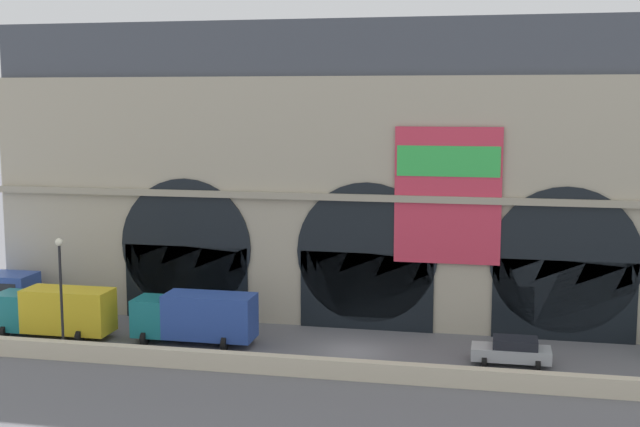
{
  "coord_description": "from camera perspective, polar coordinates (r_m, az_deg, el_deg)",
  "views": [
    {
      "loc": [
        8.1,
        -47.69,
        14.92
      ],
      "look_at": [
        -3.07,
        5.0,
        7.5
      ],
      "focal_mm": 47.32,
      "sensor_mm": 36.0,
      "label": 1
    }
  ],
  "objects": [
    {
      "name": "street_lamp_quayside",
      "position": [
        51.14,
        -17.14,
        -4.37
      ],
      "size": [
        0.44,
        0.44,
        6.9
      ],
      "color": "black",
      "rests_on": "ground"
    },
    {
      "name": "quay_parapet_wall",
      "position": [
        45.87,
        1.2,
        -10.46
      ],
      "size": [
        90.0,
        0.7,
        1.03
      ],
      "primitive_type": "cube",
      "color": "beige",
      "rests_on": "ground"
    },
    {
      "name": "station_building",
      "position": [
        55.88,
        3.63,
        2.44
      ],
      "size": [
        51.62,
        5.13,
        19.9
      ],
      "color": "#B2A891",
      "rests_on": "ground"
    },
    {
      "name": "box_truck_midwest",
      "position": [
        52.25,
        -8.39,
        -6.9
      ],
      "size": [
        7.5,
        2.91,
        3.12
      ],
      "color": "#19727A",
      "rests_on": "ground"
    },
    {
      "name": "ground_plane",
      "position": [
        50.62,
        2.25,
        -9.3
      ],
      "size": [
        200.0,
        200.0,
        0.0
      ],
      "primitive_type": "plane",
      "color": "slate"
    },
    {
      "name": "car_mideast",
      "position": [
        49.17,
        12.86,
        -9.04
      ],
      "size": [
        4.4,
        2.22,
        1.55
      ],
      "color": "#ADB2B7",
      "rests_on": "ground"
    },
    {
      "name": "box_truck_west",
      "position": [
        55.57,
        -17.46,
        -6.29
      ],
      "size": [
        7.5,
        2.91,
        3.12
      ],
      "color": "#19727A",
      "rests_on": "ground"
    }
  ]
}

